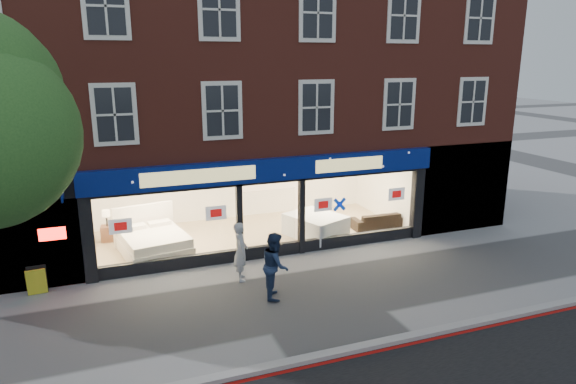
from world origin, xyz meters
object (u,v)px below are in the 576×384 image
a_board (37,281)px  pedestrian_blue (275,265)px  display_bed (153,242)px  sofa (378,220)px  pedestrian_grey (241,251)px  mattress_stack (315,225)px

a_board → pedestrian_blue: bearing=-25.8°
pedestrian_blue → display_bed: bearing=49.4°
display_bed → a_board: bearing=-161.7°
sofa → pedestrian_grey: 6.52m
pedestrian_blue → pedestrian_grey: bearing=38.5°
sofa → display_bed: bearing=-0.2°
a_board → pedestrian_grey: bearing=-14.6°
display_bed → sofa: display_bed is taller
display_bed → a_board: size_ratio=3.47×
sofa → pedestrian_blue: pedestrian_blue is taller
sofa → pedestrian_blue: bearing=37.7°
mattress_stack → pedestrian_grey: pedestrian_grey is taller
sofa → a_board: (-11.50, -1.47, -0.00)m
display_bed → pedestrian_blue: size_ratio=1.50×
mattress_stack → a_board: (-8.95, -1.46, -0.09)m
sofa → pedestrian_blue: (-5.43, -3.90, 0.52)m
sofa → pedestrian_grey: pedestrian_grey is taller
mattress_stack → pedestrian_grey: 4.27m
display_bed → sofa: 8.19m
a_board → mattress_stack: bearing=5.2°
sofa → a_board: 11.59m
pedestrian_grey → a_board: bearing=90.0°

